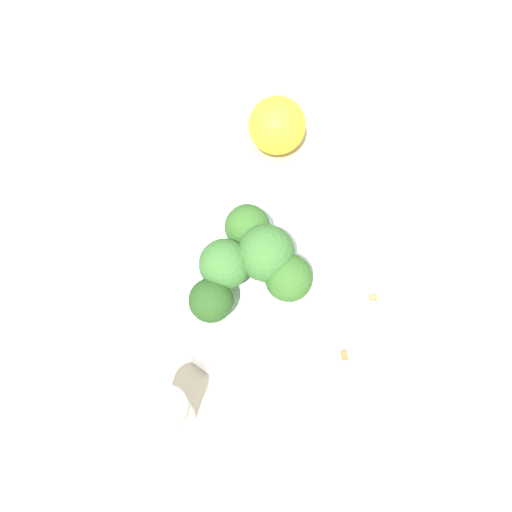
% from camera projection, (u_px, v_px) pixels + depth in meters
% --- Properties ---
extents(ground_plane, '(3.00, 3.00, 0.00)m').
position_uv_depth(ground_plane, '(256.00, 293.00, 0.47)').
color(ground_plane, beige).
extents(bowl, '(0.17, 0.17, 0.05)m').
position_uv_depth(bowl, '(256.00, 283.00, 0.44)').
color(bowl, silver).
rests_on(bowl, ground_plane).
extents(broccoli_floret_0, '(0.04, 0.04, 0.06)m').
position_uv_depth(broccoli_floret_0, '(266.00, 254.00, 0.38)').
color(broccoli_floret_0, '#7A9E5B').
rests_on(broccoli_floret_0, bowl).
extents(broccoli_floret_1, '(0.04, 0.04, 0.06)m').
position_uv_depth(broccoli_floret_1, '(225.00, 265.00, 0.38)').
color(broccoli_floret_1, '#84AD66').
rests_on(broccoli_floret_1, bowl).
extents(broccoli_floret_2, '(0.04, 0.04, 0.05)m').
position_uv_depth(broccoli_floret_2, '(247.00, 228.00, 0.40)').
color(broccoli_floret_2, '#7A9E5B').
rests_on(broccoli_floret_2, bowl).
extents(broccoli_floret_3, '(0.03, 0.03, 0.04)m').
position_uv_depth(broccoli_floret_3, '(211.00, 301.00, 0.38)').
color(broccoli_floret_3, '#7A9E5B').
rests_on(broccoli_floret_3, bowl).
extents(broccoli_floret_4, '(0.04, 0.04, 0.05)m').
position_uv_depth(broccoli_floret_4, '(289.00, 279.00, 0.38)').
color(broccoli_floret_4, '#7A9E5B').
rests_on(broccoli_floret_4, bowl).
extents(pepper_shaker, '(0.03, 0.03, 0.06)m').
position_uv_depth(pepper_shaker, '(173.00, 412.00, 0.39)').
color(pepper_shaker, silver).
rests_on(pepper_shaker, ground_plane).
extents(lemon_wedge, '(0.06, 0.06, 0.06)m').
position_uv_depth(lemon_wedge, '(277.00, 126.00, 0.51)').
color(lemon_wedge, yellow).
rests_on(lemon_wedge, ground_plane).
extents(almond_crumb_0, '(0.01, 0.01, 0.01)m').
position_uv_depth(almond_crumb_0, '(345.00, 355.00, 0.44)').
color(almond_crumb_0, olive).
rests_on(almond_crumb_0, ground_plane).
extents(almond_crumb_1, '(0.01, 0.01, 0.01)m').
position_uv_depth(almond_crumb_1, '(374.00, 297.00, 0.46)').
color(almond_crumb_1, '#AD7F4C').
rests_on(almond_crumb_1, ground_plane).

